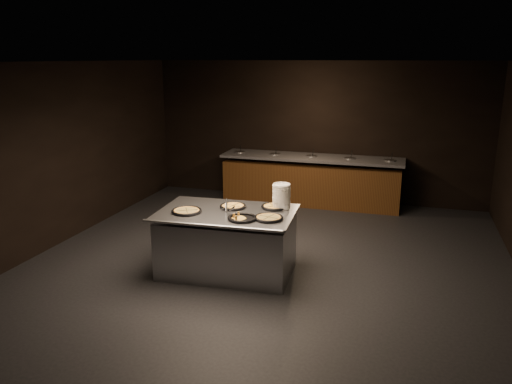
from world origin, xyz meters
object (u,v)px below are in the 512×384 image
plate_stack (281,196)px  pan_cheese_whole (233,206)px  pan_veggie_whole (187,211)px  serving_counter (227,243)px

plate_stack → pan_cheese_whole: bearing=-166.1°
pan_veggie_whole → pan_cheese_whole: same height
plate_stack → pan_cheese_whole: 0.70m
plate_stack → pan_veggie_whole: size_ratio=0.84×
pan_veggie_whole → plate_stack: bearing=25.2°
pan_cheese_whole → pan_veggie_whole: bearing=-143.3°
pan_veggie_whole → pan_cheese_whole: 0.67m
plate_stack → pan_cheese_whole: plate_stack is taller
serving_counter → pan_cheese_whole: pan_cheese_whole is taller
plate_stack → pan_veggie_whole: plate_stack is taller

